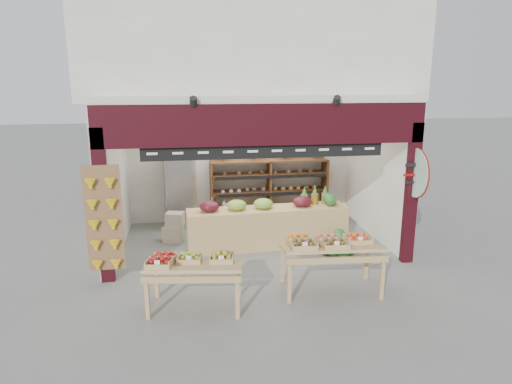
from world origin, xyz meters
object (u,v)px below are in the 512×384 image
object	(u,v)px
cardboard_stack	(185,231)
watermelon_pile	(338,246)
refrigerator	(180,190)
mid_counter	(267,226)
display_table_right	(327,245)
back_shelving	(269,178)
display_table_left	(188,264)

from	to	relation	value
cardboard_stack	watermelon_pile	distance (m)	3.24
refrigerator	watermelon_pile	distance (m)	3.94
mid_counter	watermelon_pile	world-z (taller)	mid_counter
watermelon_pile	display_table_right	bearing A→B (deg)	-115.92
back_shelving	mid_counter	xyz separation A→B (m)	(-0.38, -1.77, -0.63)
back_shelving	cardboard_stack	size ratio (longest dim) A/B	2.75
refrigerator	display_table_right	size ratio (longest dim) A/B	1.06
refrigerator	cardboard_stack	distance (m)	1.28
refrigerator	cardboard_stack	xyz separation A→B (m)	(0.08, -1.10, -0.65)
cardboard_stack	display_table_left	world-z (taller)	display_table_left
mid_counter	display_table_right	distance (m)	2.26
cardboard_stack	watermelon_pile	bearing A→B (deg)	-22.90
mid_counter	watermelon_pile	distance (m)	1.50
cardboard_stack	display_table_right	bearing A→B (deg)	-50.28
display_table_left	refrigerator	bearing A→B (deg)	91.71
display_table_left	display_table_right	xyz separation A→B (m)	(2.23, 0.21, 0.09)
back_shelving	refrigerator	xyz separation A→B (m)	(-2.15, -0.09, -0.20)
refrigerator	display_table_left	distance (m)	4.05
refrigerator	cardboard_stack	size ratio (longest dim) A/B	1.69
refrigerator	display_table_left	bearing A→B (deg)	-93.63
cardboard_stack	mid_counter	world-z (taller)	mid_counter
back_shelving	cardboard_stack	xyz separation A→B (m)	(-2.06, -1.19, -0.84)
display_table_left	mid_counter	bearing A→B (deg)	55.22
mid_counter	display_table_left	distance (m)	2.89
cardboard_stack	mid_counter	size ratio (longest dim) A/B	0.31
refrigerator	cardboard_stack	world-z (taller)	refrigerator
back_shelving	display_table_right	world-z (taller)	back_shelving
refrigerator	watermelon_pile	bearing A→B (deg)	-42.91
mid_counter	watermelon_pile	size ratio (longest dim) A/B	5.02
refrigerator	mid_counter	bearing A→B (deg)	-48.96
display_table_left	watermelon_pile	distance (m)	3.44
back_shelving	display_table_right	distance (m)	3.95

